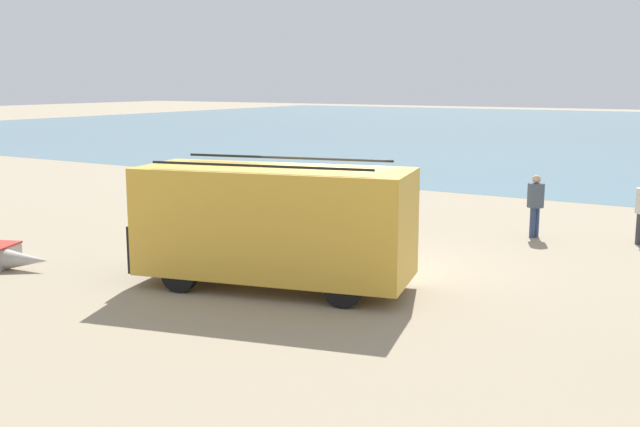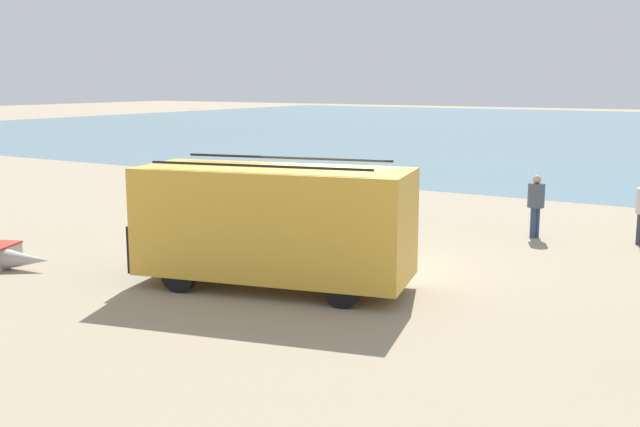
% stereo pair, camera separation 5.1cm
% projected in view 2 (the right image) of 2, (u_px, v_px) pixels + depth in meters
% --- Properties ---
extents(ground_plane, '(200.00, 200.00, 0.00)m').
position_uv_depth(ground_plane, '(341.00, 272.00, 15.77)').
color(ground_plane, gray).
extents(parked_van, '(5.64, 3.13, 2.49)m').
position_uv_depth(parked_van, '(273.00, 222.00, 14.41)').
color(parked_van, gold).
rests_on(parked_van, ground_plane).
extents(fishing_rowboat_0, '(3.78, 3.19, 0.66)m').
position_uv_depth(fishing_rowboat_0, '(307.00, 207.00, 21.99)').
color(fishing_rowboat_0, navy).
rests_on(fishing_rowboat_0, ground_plane).
extents(fisherman_2, '(0.43, 0.43, 1.62)m').
position_uv_depth(fisherman_2, '(536.00, 200.00, 19.13)').
color(fisherman_2, navy).
rests_on(fisherman_2, ground_plane).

